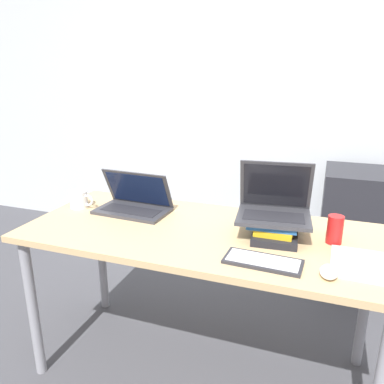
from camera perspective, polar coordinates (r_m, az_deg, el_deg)
wall_back at (r=3.19m, az=11.19°, el=15.23°), size 8.00×0.05×2.70m
desk at (r=1.77m, az=1.53°, el=-8.28°), size 1.65×0.72×0.77m
laptop_left at (r=1.97m, az=-8.82°, el=-1.72°), size 0.39×0.24×0.21m
book_stack at (r=1.70m, az=12.53°, el=-5.27°), size 0.23×0.29×0.08m
laptop_on_books at (r=1.68m, az=12.41°, el=-2.13°), size 0.34×0.28×0.25m
wireless_keyboard at (r=1.47m, az=10.76°, el=-10.34°), size 0.30×0.14×0.01m
mouse at (r=1.44m, az=20.15°, el=-11.34°), size 0.06×0.10×0.04m
notepad at (r=1.56m, az=24.15°, el=-9.99°), size 0.21×0.26×0.01m
mug at (r=2.10m, az=-16.81°, el=-1.07°), size 0.14×0.09×0.09m
soda_can at (r=1.70m, az=20.94°, el=-5.36°), size 0.07×0.07×0.12m
mini_fridge at (r=2.98m, az=24.11°, el=-4.72°), size 0.53×0.54×0.82m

